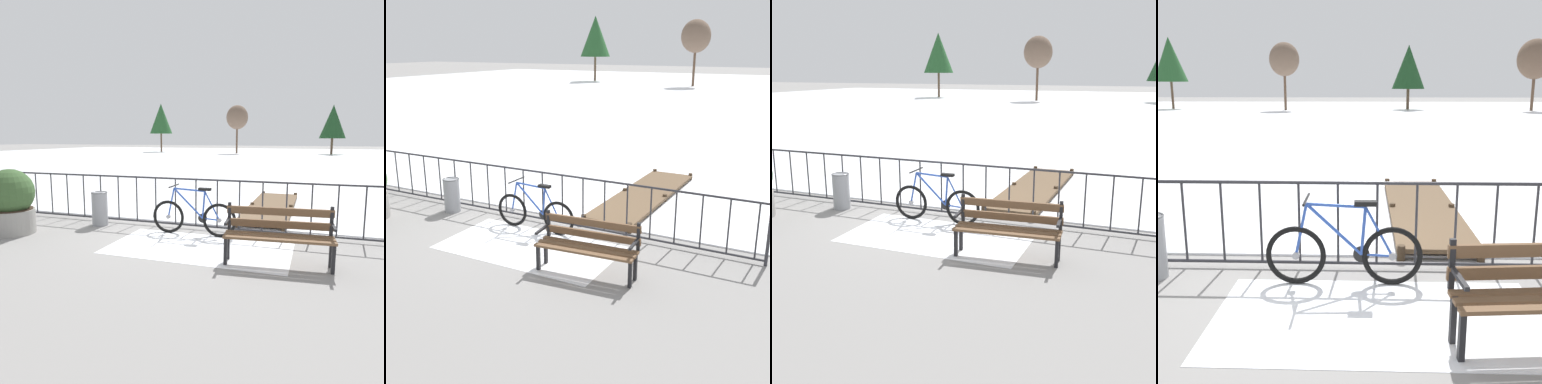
{
  "view_description": "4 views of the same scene",
  "coord_description": "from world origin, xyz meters",
  "views": [
    {
      "loc": [
        2.53,
        -6.95,
        1.9
      ],
      "look_at": [
        0.4,
        -0.75,
        0.91
      ],
      "focal_mm": 33.67,
      "sensor_mm": 36.0,
      "label": 1
    },
    {
      "loc": [
        5.19,
        -7.77,
        3.43
      ],
      "look_at": [
        1.05,
        -0.03,
        0.77
      ],
      "focal_mm": 45.14,
      "sensor_mm": 36.0,
      "label": 2
    },
    {
      "loc": [
        4.01,
        -8.27,
        2.77
      ],
      "look_at": [
        0.87,
        -0.44,
        0.63
      ],
      "focal_mm": 45.24,
      "sensor_mm": 36.0,
      "label": 3
    },
    {
      "loc": [
        0.56,
        -5.24,
        2.14
      ],
      "look_at": [
        0.35,
        0.37,
        0.86
      ],
      "focal_mm": 43.88,
      "sensor_mm": 36.0,
      "label": 4
    }
  ],
  "objects": [
    {
      "name": "tree_centre",
      "position": [
        4.16,
        37.28,
        3.67
      ],
      "size": [
        2.88,
        2.88,
        5.56
      ],
      "color": "brown",
      "rests_on": "ground"
    },
    {
      "name": "frozen_pond",
      "position": [
        0.0,
        28.4,
        0.01
      ],
      "size": [
        80.0,
        56.0,
        0.03
      ],
      "primitive_type": "cube",
      "color": "white",
      "rests_on": "ground"
    },
    {
      "name": "wooden_dock",
      "position": [
        1.49,
        2.42,
        0.12
      ],
      "size": [
        1.1,
        4.34,
        0.2
      ],
      "color": "brown",
      "rests_on": "ground"
    },
    {
      "name": "bicycle_near_railing",
      "position": [
        0.32,
        -0.43,
        0.37
      ],
      "size": [
        1.71,
        0.52,
        0.97
      ],
      "color": "black",
      "rests_on": "ground"
    },
    {
      "name": "tree_east_mid",
      "position": [
        -17.17,
        37.68,
        4.38
      ],
      "size": [
        2.98,
        2.98,
        6.35
      ],
      "color": "brown",
      "rests_on": "ground"
    },
    {
      "name": "tree_west_mid",
      "position": [
        14.4,
        35.34,
        4.22
      ],
      "size": [
        2.95,
        2.95,
        5.86
      ],
      "color": "brown",
      "rests_on": "ground"
    },
    {
      "name": "tree_far_west",
      "position": [
        -6.5,
        35.73,
        4.26
      ],
      "size": [
        2.55,
        2.55,
        5.68
      ],
      "color": "brown",
      "rests_on": "ground"
    },
    {
      "name": "railing_fence",
      "position": [
        -0.0,
        0.0,
        0.56
      ],
      "size": [
        9.06,
        0.06,
        1.07
      ],
      "color": "#2D2D33",
      "rests_on": "ground"
    },
    {
      "name": "snow_patch",
      "position": [
        0.68,
        -1.2,
        0.0
      ],
      "size": [
        3.13,
        1.69,
        0.01
      ],
      "primitive_type": "cube",
      "color": "white",
      "rests_on": "ground"
    },
    {
      "name": "ground_plane",
      "position": [
        0.0,
        0.0,
        0.0
      ],
      "size": [
        160.0,
        160.0,
        0.0
      ],
      "primitive_type": "plane",
      "color": "gray"
    }
  ]
}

